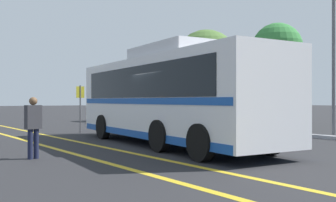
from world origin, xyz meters
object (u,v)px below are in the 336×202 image
(parked_car_1, at_px, (188,117))
(pedestrian_2, at_px, (33,124))
(bus_stop_sign, at_px, (80,103))
(street_lamp, at_px, (334,35))
(transit_bus, at_px, (168,96))
(tree_1, at_px, (206,63))
(parked_car_0, at_px, (124,112))
(tree_0, at_px, (277,49))
(tree_3, at_px, (160,62))

(parked_car_1, xyz_separation_m, pedestrian_2, (6.02, -10.36, 0.26))
(bus_stop_sign, height_order, street_lamp, street_lamp)
(transit_bus, xyz_separation_m, tree_1, (-9.14, 10.03, 2.48))
(pedestrian_2, xyz_separation_m, street_lamp, (1.58, 12.18, 3.43))
(parked_car_0, relative_size, bus_stop_sign, 1.77)
(parked_car_1, distance_m, tree_1, 6.91)
(parked_car_0, xyz_separation_m, tree_1, (2.68, 5.01, 3.46))
(pedestrian_2, distance_m, tree_0, 16.01)
(tree_0, bearing_deg, parked_car_1, -115.94)
(parked_car_1, relative_size, street_lamp, 0.65)
(tree_1, bearing_deg, parked_car_0, -118.10)
(pedestrian_2, bearing_deg, transit_bus, 178.39)
(pedestrian_2, xyz_separation_m, tree_0, (-3.70, 15.15, 3.64))
(parked_car_1, bearing_deg, tree_3, -115.69)
(bus_stop_sign, bearing_deg, street_lamp, -42.58)
(transit_bus, bearing_deg, pedestrian_2, -167.85)
(tree_0, relative_size, tree_1, 0.93)
(bus_stop_sign, bearing_deg, parked_car_0, 49.61)
(parked_car_0, xyz_separation_m, tree_3, (-1.98, 4.38, 3.80))
(tree_0, height_order, tree_3, tree_3)
(parked_car_0, height_order, tree_1, tree_1)
(street_lamp, bearing_deg, parked_car_1, -166.59)
(parked_car_0, bearing_deg, tree_3, -156.47)
(pedestrian_2, bearing_deg, parked_car_1, -157.60)
(bus_stop_sign, xyz_separation_m, tree_1, (-2.56, 10.52, 2.78))
(bus_stop_sign, xyz_separation_m, street_lamp, (8.70, 7.67, 2.92))
(parked_car_0, bearing_deg, street_lamp, 98.01)
(tree_0, relative_size, tree_3, 0.98)
(tree_1, distance_m, tree_3, 4.72)
(street_lamp, bearing_deg, pedestrian_2, -97.38)
(tree_3, bearing_deg, tree_0, 4.10)
(parked_car_0, relative_size, street_lamp, 0.61)
(street_lamp, relative_size, tree_3, 1.09)
(parked_car_0, distance_m, pedestrian_2, 15.90)
(transit_bus, height_order, bus_stop_sign, transit_bus)
(transit_bus, height_order, tree_0, tree_0)
(parked_car_0, relative_size, parked_car_1, 0.94)
(street_lamp, bearing_deg, tree_1, 165.82)
(transit_bus, bearing_deg, parked_car_0, 73.02)
(parked_car_0, xyz_separation_m, street_lamp, (13.94, 2.17, 3.61))
(tree_3, bearing_deg, parked_car_0, -65.63)
(bus_stop_sign, xyz_separation_m, tree_3, (-7.22, 9.88, 3.11))
(pedestrian_2, height_order, tree_1, tree_1)
(bus_stop_sign, bearing_deg, pedestrian_2, -116.32)
(parked_car_1, xyz_separation_m, street_lamp, (7.60, 1.81, 3.69))
(transit_bus, relative_size, parked_car_0, 2.66)
(pedestrian_2, distance_m, bus_stop_sign, 8.44)
(parked_car_0, relative_size, tree_1, 0.63)
(tree_3, bearing_deg, tree_1, 7.80)
(bus_stop_sign, height_order, tree_1, tree_1)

